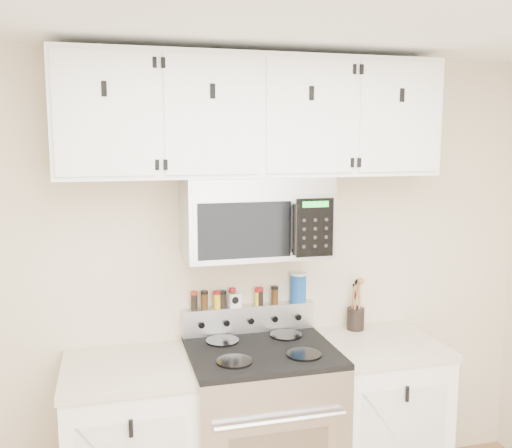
{
  "coord_description": "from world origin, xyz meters",
  "views": [
    {
      "loc": [
        -0.76,
        -1.33,
        2.03
      ],
      "look_at": [
        -0.02,
        1.45,
        1.61
      ],
      "focal_mm": 40.0,
      "sensor_mm": 36.0,
      "label": 1
    }
  ],
  "objects_px": {
    "microwave": "(256,217)",
    "utensil_crock": "(356,317)",
    "range": "(262,431)",
    "salt_canister": "(298,287)"
  },
  "relations": [
    {
      "from": "microwave",
      "to": "utensil_crock",
      "type": "distance_m",
      "value": 0.91
    },
    {
      "from": "range",
      "to": "utensil_crock",
      "type": "distance_m",
      "value": 0.85
    },
    {
      "from": "range",
      "to": "salt_canister",
      "type": "xyz_separation_m",
      "value": [
        0.3,
        0.28,
        0.7
      ]
    },
    {
      "from": "microwave",
      "to": "salt_canister",
      "type": "relative_size",
      "value": 4.42
    },
    {
      "from": "range",
      "to": "microwave",
      "type": "bearing_deg",
      "value": 89.77
    },
    {
      "from": "microwave",
      "to": "utensil_crock",
      "type": "bearing_deg",
      "value": 9.38
    },
    {
      "from": "microwave",
      "to": "range",
      "type": "bearing_deg",
      "value": -90.23
    },
    {
      "from": "salt_canister",
      "to": "microwave",
      "type": "bearing_deg",
      "value": -152.28
    },
    {
      "from": "microwave",
      "to": "utensil_crock",
      "type": "relative_size",
      "value": 2.53
    },
    {
      "from": "range",
      "to": "utensil_crock",
      "type": "relative_size",
      "value": 3.67
    }
  ]
}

